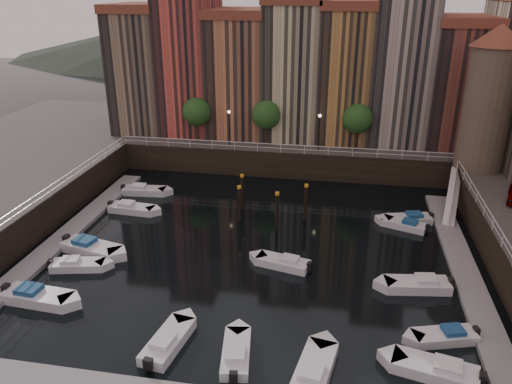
% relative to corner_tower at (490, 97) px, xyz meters
% --- Properties ---
extents(ground, '(200.00, 200.00, 0.00)m').
position_rel_corner_tower_xyz_m(ground, '(-20.00, -14.50, -10.19)').
color(ground, black).
rests_on(ground, ground).
extents(quay_far, '(80.00, 20.00, 3.00)m').
position_rel_corner_tower_xyz_m(quay_far, '(-20.00, 11.50, -8.69)').
color(quay_far, black).
rests_on(quay_far, ground).
extents(dock_left, '(2.00, 28.00, 0.35)m').
position_rel_corner_tower_xyz_m(dock_left, '(-36.20, -15.50, -10.02)').
color(dock_left, gray).
rests_on(dock_left, ground).
extents(dock_right, '(2.00, 28.00, 0.35)m').
position_rel_corner_tower_xyz_m(dock_right, '(-3.80, -15.50, -10.02)').
color(dock_right, gray).
rests_on(dock_right, ground).
extents(mountains, '(145.00, 100.00, 18.00)m').
position_rel_corner_tower_xyz_m(mountains, '(-18.28, 95.50, -2.28)').
color(mountains, '#2D382D').
rests_on(mountains, ground).
extents(far_terrace, '(48.70, 10.30, 17.50)m').
position_rel_corner_tower_xyz_m(far_terrace, '(-16.69, 9.00, 0.76)').
color(far_terrace, '#7F6850').
rests_on(far_terrace, quay_far).
extents(corner_tower, '(5.20, 5.20, 13.80)m').
position_rel_corner_tower_xyz_m(corner_tower, '(0.00, 0.00, 0.00)').
color(corner_tower, '#6B5B4C').
rests_on(corner_tower, quay_right).
extents(promenade_trees, '(21.20, 3.20, 5.20)m').
position_rel_corner_tower_xyz_m(promenade_trees, '(-21.33, 3.70, -3.61)').
color(promenade_trees, black).
rests_on(promenade_trees, quay_far).
extents(street_lamps, '(10.36, 0.36, 4.18)m').
position_rel_corner_tower_xyz_m(street_lamps, '(-21.00, 2.70, -4.30)').
color(street_lamps, black).
rests_on(street_lamps, quay_far).
extents(railings, '(36.08, 34.04, 0.52)m').
position_rel_corner_tower_xyz_m(railings, '(-20.00, -9.62, -6.41)').
color(railings, white).
rests_on(railings, ground).
extents(gangway, '(2.78, 8.32, 3.73)m').
position_rel_corner_tower_xyz_m(gangway, '(-2.90, -4.50, -8.28)').
color(gangway, white).
rests_on(gangway, ground).
extents(mooring_pilings, '(6.55, 4.08, 3.78)m').
position_rel_corner_tower_xyz_m(mooring_pilings, '(-19.95, -9.11, -8.54)').
color(mooring_pilings, black).
rests_on(mooring_pilings, ground).
extents(boat_left_0, '(5.14, 2.16, 1.17)m').
position_rel_corner_tower_xyz_m(boat_left_0, '(-33.23, -24.66, -9.80)').
color(boat_left_0, silver).
rests_on(boat_left_0, ground).
extents(boat_left_1, '(4.31, 2.34, 0.96)m').
position_rel_corner_tower_xyz_m(boat_left_1, '(-32.70, -20.23, -9.87)').
color(boat_left_1, silver).
rests_on(boat_left_1, ground).
extents(boat_left_2, '(5.43, 3.05, 1.21)m').
position_rel_corner_tower_xyz_m(boat_left_2, '(-32.86, -17.70, -9.78)').
color(boat_left_2, silver).
rests_on(boat_left_2, ground).
extents(boat_left_3, '(4.64, 1.93, 1.05)m').
position_rel_corner_tower_xyz_m(boat_left_3, '(-32.77, -9.82, -9.84)').
color(boat_left_3, silver).
rests_on(boat_left_3, ground).
extents(boat_left_4, '(4.69, 2.04, 1.06)m').
position_rel_corner_tower_xyz_m(boat_left_4, '(-33.31, -5.39, -9.84)').
color(boat_left_4, silver).
rests_on(boat_left_4, ground).
extents(boat_right_0, '(5.00, 2.78, 1.12)m').
position_rel_corner_tower_xyz_m(boat_right_0, '(-7.49, -27.15, -9.82)').
color(boat_right_0, silver).
rests_on(boat_right_0, ground).
extents(boat_right_1, '(4.19, 2.53, 0.94)m').
position_rel_corner_tower_xyz_m(boat_right_1, '(-6.51, -23.98, -9.88)').
color(boat_right_1, silver).
rests_on(boat_right_1, ground).
extents(boat_right_2, '(4.89, 2.37, 1.10)m').
position_rel_corner_tower_xyz_m(boat_right_2, '(-7.46, -18.55, -9.82)').
color(boat_right_2, silver).
rests_on(boat_right_2, ground).
extents(boat_right_3, '(4.19, 2.73, 0.94)m').
position_rel_corner_tower_xyz_m(boat_right_3, '(-7.48, -8.75, -9.88)').
color(boat_right_3, silver).
rests_on(boat_right_3, ground).
extents(boat_right_4, '(4.50, 2.57, 1.01)m').
position_rel_corner_tower_xyz_m(boat_right_4, '(-7.01, -7.53, -9.85)').
color(boat_right_4, silver).
rests_on(boat_right_4, ground).
extents(boat_near_1, '(2.34, 4.76, 1.07)m').
position_rel_corner_tower_xyz_m(boat_near_1, '(-22.92, -27.53, -9.83)').
color(boat_near_1, silver).
rests_on(boat_near_1, ground).
extents(boat_near_2, '(2.14, 4.41, 0.99)m').
position_rel_corner_tower_xyz_m(boat_near_2, '(-18.67, -27.79, -9.86)').
color(boat_near_2, silver).
rests_on(boat_near_2, ground).
extents(boat_near_3, '(2.57, 5.08, 1.14)m').
position_rel_corner_tower_xyz_m(boat_near_3, '(-14.17, -28.51, -9.81)').
color(boat_near_3, silver).
rests_on(boat_near_3, ground).
extents(boat_extra_109, '(4.44, 2.47, 0.99)m').
position_rel_corner_tower_xyz_m(boat_extra_109, '(-17.22, -17.17, -9.86)').
color(boat_extra_109, silver).
rests_on(boat_extra_109, ground).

